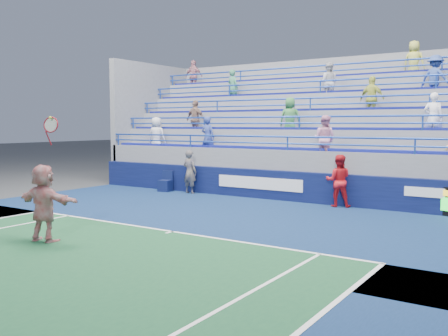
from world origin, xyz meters
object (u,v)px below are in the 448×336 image
Objects in this scene: judge_chair at (166,185)px; line_judge at (190,172)px; tennis_player at (44,203)px; ball_girl at (339,181)px.

line_judge is (1.21, 0.08, 0.61)m from judge_chair.
tennis_player is 1.69× the size of line_judge.
line_judge is (-2.18, 8.56, -0.05)m from tennis_player.
judge_chair is 0.48× the size of ball_girl.
tennis_player is 1.67× the size of ball_girl.
line_judge is 0.99× the size of ball_girl.
judge_chair is 0.29× the size of tennis_player.
tennis_player is 9.61m from ball_girl.
ball_girl reaches higher than line_judge.
judge_chair is at bearing 111.81° from tennis_player.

